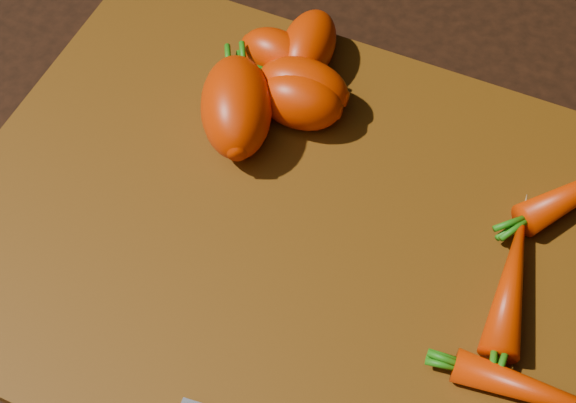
% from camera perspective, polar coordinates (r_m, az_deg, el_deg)
% --- Properties ---
extents(ground, '(2.00, 2.00, 0.01)m').
position_cam_1_polar(ground, '(0.62, -0.37, -2.43)').
color(ground, black).
extents(cutting_board, '(0.50, 0.40, 0.01)m').
position_cam_1_polar(cutting_board, '(0.62, -0.38, -1.92)').
color(cutting_board, '#4E2B07').
rests_on(cutting_board, ground).
extents(carrot_0, '(0.07, 0.05, 0.05)m').
position_cam_1_polar(carrot_0, '(0.65, 0.88, 7.20)').
color(carrot_0, '#C82B00').
rests_on(carrot_0, cutting_board).
extents(carrot_1, '(0.05, 0.08, 0.04)m').
position_cam_1_polar(carrot_1, '(0.69, 1.43, 10.97)').
color(carrot_1, '#C82B00').
rests_on(carrot_1, cutting_board).
extents(carrot_2, '(0.09, 0.11, 0.06)m').
position_cam_1_polar(carrot_2, '(0.64, -3.69, 6.75)').
color(carrot_2, '#C82B00').
rests_on(carrot_2, cutting_board).
extents(carrot_3, '(0.08, 0.05, 0.05)m').
position_cam_1_polar(carrot_3, '(0.66, 1.05, 8.13)').
color(carrot_3, '#C82B00').
rests_on(carrot_3, cutting_board).
extents(carrot_4, '(0.07, 0.05, 0.04)m').
position_cam_1_polar(carrot_4, '(0.69, -0.85, 10.45)').
color(carrot_4, '#C82B00').
rests_on(carrot_4, cutting_board).
extents(carrot_6, '(0.14, 0.03, 0.02)m').
position_cam_1_polar(carrot_6, '(0.57, 18.43, -13.13)').
color(carrot_6, '#C82B00').
rests_on(carrot_6, cutting_board).
extents(carrot_7, '(0.04, 0.11, 0.03)m').
position_cam_1_polar(carrot_7, '(0.59, 15.56, -5.72)').
color(carrot_7, '#C82B00').
rests_on(carrot_7, cutting_board).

